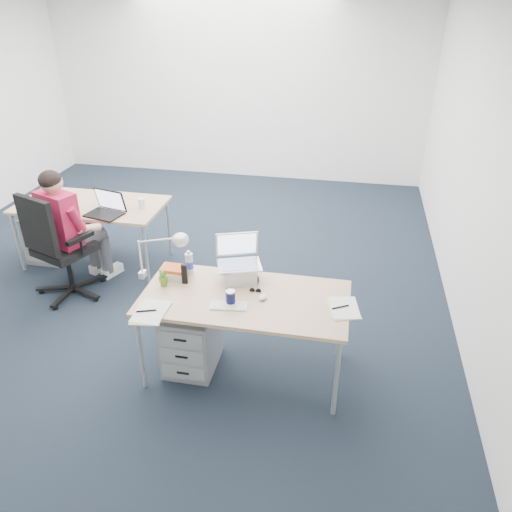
% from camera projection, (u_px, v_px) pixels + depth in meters
% --- Properties ---
extents(floor, '(7.00, 7.00, 0.00)m').
position_uv_depth(floor, '(164.00, 278.00, 5.49)').
color(floor, black).
rests_on(floor, ground).
extents(room, '(6.02, 7.02, 2.80)m').
position_uv_depth(room, '(148.00, 122.00, 4.67)').
color(room, white).
rests_on(room, ground).
extents(desk_near, '(1.60, 0.80, 0.73)m').
position_uv_depth(desk_near, '(245.00, 302.00, 3.86)').
color(desk_near, tan).
rests_on(desk_near, ground).
extents(desk_far, '(1.60, 0.80, 0.73)m').
position_uv_depth(desk_far, '(91.00, 207.00, 5.50)').
color(desk_far, tan).
rests_on(desk_far, ground).
extents(office_chair, '(0.92, 0.92, 1.14)m').
position_uv_depth(office_chair, '(65.00, 266.00, 5.08)').
color(office_chair, black).
rests_on(office_chair, ground).
extents(seated_person, '(0.57, 0.77, 1.32)m').
position_uv_depth(seated_person, '(73.00, 229.00, 5.05)').
color(seated_person, '#AD183C').
rests_on(seated_person, ground).
extents(drawer_pedestal_near, '(0.40, 0.50, 0.55)m').
position_uv_depth(drawer_pedestal_near, '(192.00, 338.00, 4.13)').
color(drawer_pedestal_near, gray).
rests_on(drawer_pedestal_near, ground).
extents(drawer_pedestal_far, '(0.40, 0.50, 0.55)m').
position_uv_depth(drawer_pedestal_far, '(50.00, 235.00, 5.81)').
color(drawer_pedestal_far, gray).
rests_on(drawer_pedestal_far, ground).
extents(silver_laptop, '(0.42, 0.37, 0.37)m').
position_uv_depth(silver_laptop, '(239.00, 260.00, 3.98)').
color(silver_laptop, silver).
rests_on(silver_laptop, desk_near).
extents(wireless_keyboard, '(0.29, 0.14, 0.01)m').
position_uv_depth(wireless_keyboard, '(229.00, 306.00, 3.72)').
color(wireless_keyboard, white).
rests_on(wireless_keyboard, desk_near).
extents(computer_mouse, '(0.08, 0.10, 0.03)m').
position_uv_depth(computer_mouse, '(263.00, 297.00, 3.81)').
color(computer_mouse, white).
rests_on(computer_mouse, desk_near).
extents(headphones, '(0.29, 0.26, 0.04)m').
position_uv_depth(headphones, '(246.00, 277.00, 4.06)').
color(headphones, black).
rests_on(headphones, desk_near).
extents(can_koozie, '(0.09, 0.09, 0.12)m').
position_uv_depth(can_koozie, '(231.00, 297.00, 3.73)').
color(can_koozie, '#14163F').
rests_on(can_koozie, desk_near).
extents(water_bottle, '(0.09, 0.09, 0.21)m').
position_uv_depth(water_bottle, '(189.00, 262.00, 4.11)').
color(water_bottle, silver).
rests_on(water_bottle, desk_near).
extents(bear_figurine, '(0.09, 0.09, 0.15)m').
position_uv_depth(bear_figurine, '(163.00, 278.00, 3.95)').
color(bear_figurine, '#3D741F').
rests_on(bear_figurine, desk_near).
extents(book_stack, '(0.25, 0.22, 0.09)m').
position_uv_depth(book_stack, '(174.00, 272.00, 4.08)').
color(book_stack, silver).
rests_on(book_stack, desk_near).
extents(cordless_phone, '(0.05, 0.03, 0.17)m').
position_uv_depth(cordless_phone, '(185.00, 274.00, 3.98)').
color(cordless_phone, black).
rests_on(cordless_phone, desk_near).
extents(papers_left, '(0.23, 0.32, 0.01)m').
position_uv_depth(papers_left, '(149.00, 312.00, 3.65)').
color(papers_left, '#E3C983').
rests_on(papers_left, desk_near).
extents(papers_right, '(0.27, 0.33, 0.01)m').
position_uv_depth(papers_right, '(343.00, 308.00, 3.69)').
color(papers_right, '#E3C983').
rests_on(papers_right, desk_near).
extents(sunglasses, '(0.10, 0.05, 0.02)m').
position_uv_depth(sunglasses, '(255.00, 291.00, 3.90)').
color(sunglasses, black).
rests_on(sunglasses, desk_near).
extents(desk_lamp, '(0.42, 0.26, 0.45)m').
position_uv_depth(desk_lamp, '(156.00, 254.00, 3.97)').
color(desk_lamp, silver).
rests_on(desk_lamp, desk_near).
extents(dark_laptop, '(0.43, 0.42, 0.26)m').
position_uv_depth(dark_laptop, '(102.00, 204.00, 5.13)').
color(dark_laptop, black).
rests_on(dark_laptop, desk_far).
extents(far_cup, '(0.09, 0.09, 0.11)m').
position_uv_depth(far_cup, '(142.00, 203.00, 5.35)').
color(far_cup, white).
rests_on(far_cup, desk_far).
extents(far_papers, '(0.29, 0.33, 0.01)m').
position_uv_depth(far_papers, '(51.00, 197.00, 5.63)').
color(far_papers, white).
rests_on(far_papers, desk_far).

